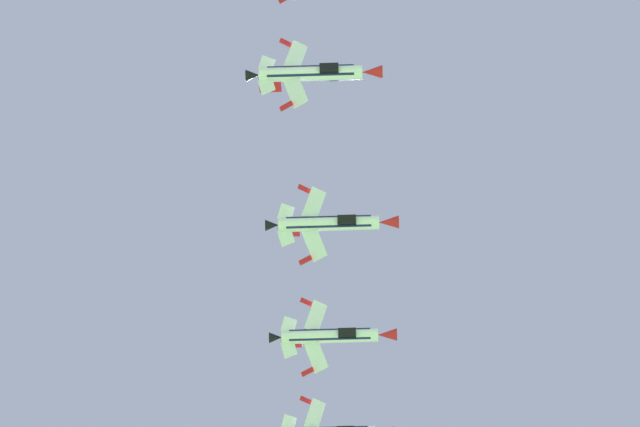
% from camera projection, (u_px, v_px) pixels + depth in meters
% --- Properties ---
extents(fighter_jet_left_wing, '(15.47, 8.08, 7.73)m').
position_uv_depth(fighter_jet_left_wing, '(332.00, 336.00, 171.17)').
color(fighter_jet_left_wing, white).
extents(fighter_jet_right_wing, '(15.47, 8.23, 7.46)m').
position_uv_depth(fighter_jet_right_wing, '(331.00, 224.00, 163.87)').
color(fighter_jet_right_wing, white).
extents(fighter_jet_left_outer, '(15.47, 8.00, 8.24)m').
position_uv_depth(fighter_jet_left_outer, '(313.00, 74.00, 159.93)').
color(fighter_jet_left_outer, white).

